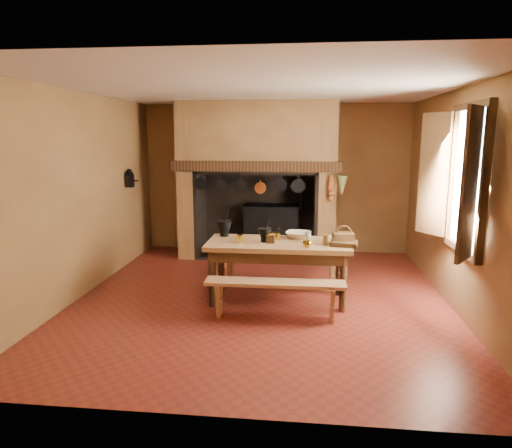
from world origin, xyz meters
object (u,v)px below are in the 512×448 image
Objects in this scene: bench_front at (275,291)px; wicker_basket at (343,238)px; iron_range at (272,229)px; work_table at (278,251)px; coffee_grinder at (271,238)px; mixing_bowl at (298,235)px.

wicker_basket reaches higher than bench_front.
iron_range is at bearing 94.95° from bench_front.
iron_range is 3.17m from bench_front.
iron_range is 2.54m from work_table.
iron_range reaches higher than wicker_basket.
bench_front is 0.78m from coffee_grinder.
bench_front is 10.16× the size of coffee_grinder.
coffee_grinder is 0.48× the size of mixing_bowl.
mixing_bowl is at bearing -76.68° from iron_range.
work_table is 5.43× the size of mixing_bowl.
work_table is 0.22m from coffee_grinder.
bench_front is (-0.00, -0.64, -0.33)m from work_table.
coffee_grinder is at bearing -86.11° from iron_range.
bench_front is 1.17m from wicker_basket.
work_table is at bearing 172.43° from wicker_basket.
work_table reaches higher than bench_front.
wicker_basket is at bearing 2.90° from coffee_grinder.
wicker_basket is at bearing -66.35° from iron_range.
iron_range is 5.80× the size of wicker_basket.
work_table is 11.33× the size of coffee_grinder.
coffee_grinder is (-0.10, -0.06, 0.19)m from work_table.
mixing_bowl is (0.53, -2.24, 0.38)m from iron_range.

